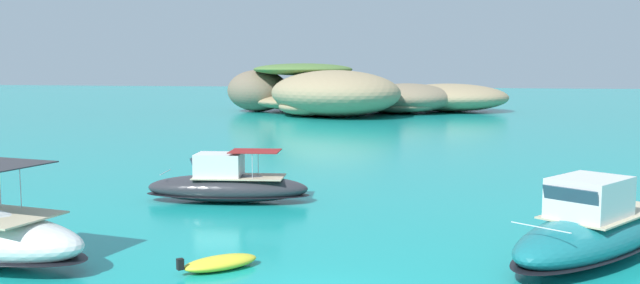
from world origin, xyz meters
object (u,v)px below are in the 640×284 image
(islet_large, at_px, (316,95))
(motorboat_teal, at_px, (594,231))
(islet_small, at_px, (422,99))
(dinghy_tender, at_px, (220,263))
(motorboat_charcoal, at_px, (227,185))

(islet_large, relative_size, motorboat_teal, 3.80)
(motorboat_teal, bearing_deg, islet_small, 97.32)
(motorboat_teal, height_order, dinghy_tender, motorboat_teal)
(motorboat_charcoal, xyz_separation_m, dinghy_tender, (3.53, -10.70, -0.60))
(motorboat_teal, distance_m, dinghy_tender, 13.02)
(islet_small, xyz_separation_m, motorboat_charcoal, (-6.13, -69.47, -1.08))
(dinghy_tender, bearing_deg, motorboat_charcoal, 108.27)
(islet_small, relative_size, motorboat_charcoal, 3.05)
(motorboat_teal, bearing_deg, islet_large, 109.36)
(islet_small, height_order, dinghy_tender, islet_small)
(islet_large, xyz_separation_m, motorboat_charcoal, (8.95, -64.01, -1.85))
(motorboat_charcoal, bearing_deg, dinghy_tender, -71.73)
(islet_small, distance_m, dinghy_tender, 80.23)
(islet_small, distance_m, motorboat_charcoal, 69.75)
(motorboat_charcoal, bearing_deg, motorboat_teal, -23.02)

